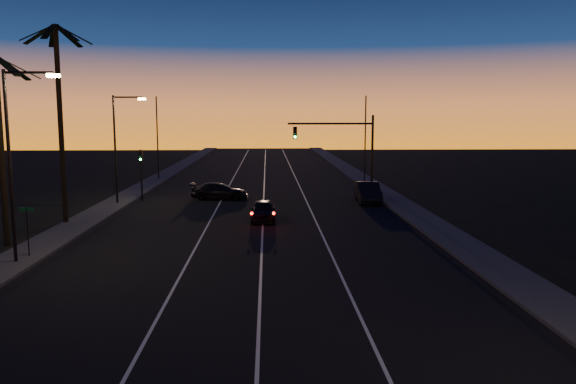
{
  "coord_description": "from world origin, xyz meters",
  "views": [
    {
      "loc": [
        0.8,
        -6.07,
        6.91
      ],
      "look_at": [
        1.78,
        20.15,
        3.35
      ],
      "focal_mm": 35.0,
      "sensor_mm": 36.0,
      "label": 1
    }
  ],
  "objects_px": {
    "signal_mast": "(344,142)",
    "right_car": "(368,192)",
    "cross_car": "(219,191)",
    "lead_car": "(263,210)"
  },
  "relations": [
    {
      "from": "signal_mast",
      "to": "right_car",
      "type": "bearing_deg",
      "value": -43.63
    },
    {
      "from": "signal_mast",
      "to": "cross_car",
      "type": "distance_m",
      "value": 11.1
    },
    {
      "from": "right_car",
      "to": "cross_car",
      "type": "distance_m",
      "value": 12.26
    },
    {
      "from": "right_car",
      "to": "cross_car",
      "type": "relative_size",
      "value": 1.02
    },
    {
      "from": "right_car",
      "to": "cross_car",
      "type": "bearing_deg",
      "value": 170.12
    },
    {
      "from": "lead_car",
      "to": "right_car",
      "type": "relative_size",
      "value": 0.89
    },
    {
      "from": "signal_mast",
      "to": "right_car",
      "type": "height_order",
      "value": "signal_mast"
    },
    {
      "from": "right_car",
      "to": "cross_car",
      "type": "height_order",
      "value": "right_car"
    },
    {
      "from": "signal_mast",
      "to": "lead_car",
      "type": "distance_m",
      "value": 12.11
    },
    {
      "from": "right_car",
      "to": "cross_car",
      "type": "xyz_separation_m",
      "value": [
        -12.08,
        2.1,
        -0.13
      ]
    }
  ]
}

